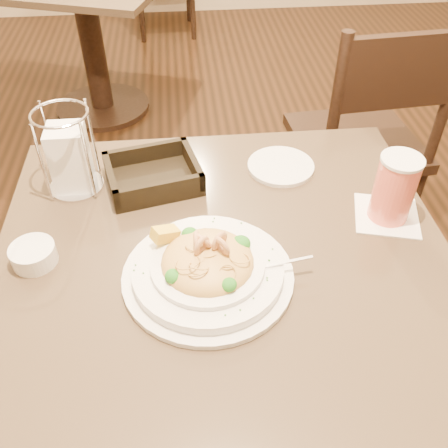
{
  "coord_description": "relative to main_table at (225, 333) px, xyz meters",
  "views": [
    {
      "loc": [
        -0.07,
        -0.66,
        1.44
      ],
      "look_at": [
        0.0,
        0.02,
        0.82
      ],
      "focal_mm": 40.0,
      "sensor_mm": 36.0,
      "label": 1
    }
  ],
  "objects": [
    {
      "name": "ground",
      "position": [
        0.0,
        0.0,
        -0.5
      ],
      "size": [
        7.0,
        7.0,
        0.0
      ],
      "primitive_type": "plane",
      "color": "black",
      "rests_on": "ground"
    },
    {
      "name": "main_table",
      "position": [
        0.0,
        0.0,
        0.0
      ],
      "size": [
        0.9,
        0.9,
        0.74
      ],
      "color": "black",
      "rests_on": "ground"
    },
    {
      "name": "background_table",
      "position": [
        -0.5,
        1.96,
        0.0
      ],
      "size": [
        1.14,
        1.14,
        0.74
      ],
      "rotation": [
        0.0,
        0.0,
        -0.33
      ],
      "color": "black",
      "rests_on": "ground"
    },
    {
      "name": "dining_chair_near",
      "position": [
        0.56,
        0.76,
        -0.01
      ],
      "size": [
        0.45,
        0.45,
        0.93
      ],
      "rotation": [
        0.0,
        0.0,
        3.23
      ],
      "color": "black",
      "rests_on": "ground"
    },
    {
      "name": "pasta_bowl",
      "position": [
        -0.04,
        -0.04,
        0.26
      ],
      "size": [
        0.35,
        0.32,
        0.1
      ],
      "rotation": [
        0.0,
        0.0,
        -0.03
      ],
      "color": "white",
      "rests_on": "main_table"
    },
    {
      "name": "drink_glass",
      "position": [
        0.35,
        0.1,
        0.31
      ],
      "size": [
        0.16,
        0.16,
        0.15
      ],
      "rotation": [
        0.0,
        0.0,
        -0.26
      ],
      "color": "white",
      "rests_on": "main_table"
    },
    {
      "name": "bread_basket",
      "position": [
        -0.14,
        0.26,
        0.25
      ],
      "size": [
        0.23,
        0.21,
        0.06
      ],
      "rotation": [
        0.0,
        0.0,
        0.23
      ],
      "color": "black",
      "rests_on": "main_table"
    },
    {
      "name": "napkin_caddy",
      "position": [
        -0.31,
        0.27,
        0.31
      ],
      "size": [
        0.12,
        0.12,
        0.19
      ],
      "rotation": [
        0.0,
        0.0,
        0.08
      ],
      "color": "silver",
      "rests_on": "main_table"
    },
    {
      "name": "side_plate",
      "position": [
        0.16,
        0.29,
        0.24
      ],
      "size": [
        0.18,
        0.18,
        0.01
      ],
      "primitive_type": "cylinder",
      "rotation": [
        0.0,
        0.0,
        0.16
      ],
      "color": "white",
      "rests_on": "main_table"
    },
    {
      "name": "butter_ramekin",
      "position": [
        -0.36,
        0.04,
        0.25
      ],
      "size": [
        0.11,
        0.11,
        0.04
      ],
      "primitive_type": "cylinder",
      "rotation": [
        0.0,
        0.0,
        0.29
      ],
      "color": "white",
      "rests_on": "main_table"
    }
  ]
}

